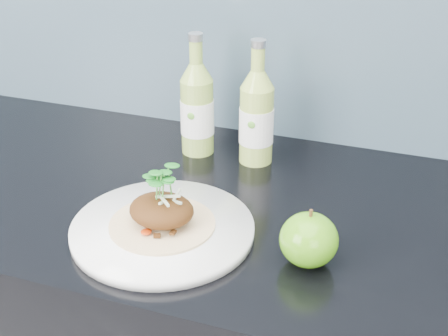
{
  "coord_description": "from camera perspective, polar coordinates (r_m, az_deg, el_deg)",
  "views": [
    {
      "loc": [
        0.28,
        0.84,
        1.45
      ],
      "look_at": [
        -0.0,
        1.63,
        1.0
      ],
      "focal_mm": 50.0,
      "sensor_mm": 36.0,
      "label": 1
    }
  ],
  "objects": [
    {
      "name": "green_apple",
      "position": [
        0.9,
        7.76,
        -6.52
      ],
      "size": [
        0.1,
        0.1,
        0.09
      ],
      "rotation": [
        0.0,
        0.0,
        -0.21
      ],
      "color": "#31870E",
      "rests_on": "kitchen_counter"
    },
    {
      "name": "pork_taco",
      "position": [
        0.96,
        -5.74,
        -3.75
      ],
      "size": [
        0.16,
        0.16,
        0.1
      ],
      "color": "tan",
      "rests_on": "dinner_plate"
    },
    {
      "name": "cider_bottle_right",
      "position": [
        1.15,
        2.99,
        4.66
      ],
      "size": [
        0.07,
        0.07,
        0.24
      ],
      "rotation": [
        0.0,
        0.0,
        -0.01
      ],
      "color": "#9FBC4E",
      "rests_on": "kitchen_counter"
    },
    {
      "name": "cider_bottle_left",
      "position": [
        1.19,
        -2.47,
        5.43
      ],
      "size": [
        0.08,
        0.08,
        0.24
      ],
      "rotation": [
        0.0,
        0.0,
        0.22
      ],
      "color": "#90B14A",
      "rests_on": "kitchen_counter"
    },
    {
      "name": "dinner_plate",
      "position": [
        0.98,
        -5.63,
        -5.6
      ],
      "size": [
        0.31,
        0.31,
        0.02
      ],
      "color": "white",
      "rests_on": "kitchen_counter"
    }
  ]
}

